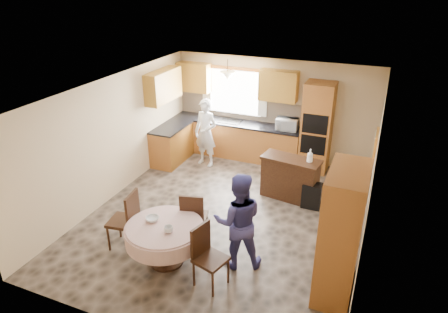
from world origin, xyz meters
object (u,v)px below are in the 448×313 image
sideboard (290,179)px  chair_right (207,253)px  person_sink (206,133)px  chair_back (193,215)px  cupboard (341,234)px  oven_tower (317,128)px  chair_left (127,217)px  person_dining (238,221)px  dining_table (165,234)px

sideboard → chair_right: size_ratio=1.20×
chair_right → person_sink: person_sink is taller
sideboard → chair_back: 2.43m
cupboard → person_sink: (-3.56, 3.17, -0.17)m
oven_tower → chair_left: 4.83m
chair_left → chair_back: chair_left is taller
chair_back → person_dining: bearing=150.6°
person_sink → oven_tower: bearing=27.7°
dining_table → chair_right: (0.81, -0.17, -0.01)m
sideboard → chair_left: size_ratio=1.13×
dining_table → chair_left: bearing=171.0°
person_sink → chair_back: bearing=-57.9°
cupboard → chair_back: size_ratio=2.01×
cupboard → chair_back: (-2.44, 0.24, -0.45)m
dining_table → chair_left: chair_left is taller
cupboard → oven_tower: bearing=105.3°
sideboard → person_sink: bearing=169.1°
chair_left → chair_back: size_ratio=1.07×
oven_tower → person_dining: 3.94m
person_sink → dining_table: bearing=-64.1°
chair_right → person_dining: bearing=-9.4°
dining_table → person_sink: person_sink is taller
oven_tower → chair_right: oven_tower is taller
chair_back → person_sink: size_ratio=0.60×
dining_table → person_dining: 1.19m
cupboard → chair_back: bearing=174.5°
person_dining → dining_table: bearing=-2.3°
cupboard → person_sink: 4.77m
chair_left → sideboard: bearing=133.1°
chair_back → cupboard: bearing=159.5°
sideboard → cupboard: size_ratio=0.60×
chair_back → dining_table: bearing=59.5°
chair_right → dining_table: bearing=94.3°
chair_right → cupboard: bearing=-56.3°
cupboard → sideboard: bearing=118.3°
dining_table → person_dining: (1.09, 0.42, 0.26)m
oven_tower → cupboard: bearing=-74.7°
cupboard → chair_right: bearing=-162.1°
dining_table → chair_left: size_ratio=1.19×
chair_right → person_dining: 0.70m
cupboard → chair_right: 1.95m
person_sink → cupboard: bearing=-30.5°
oven_tower → person_dining: bearing=-96.8°
chair_left → dining_table: bearing=72.8°
cupboard → person_dining: cupboard is taller
sideboard → person_dining: 2.41m
chair_left → person_sink: person_sink is taller
dining_table → chair_left: (-0.80, 0.13, 0.03)m
chair_right → person_dining: person_dining is taller
sideboard → cupboard: 2.75m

